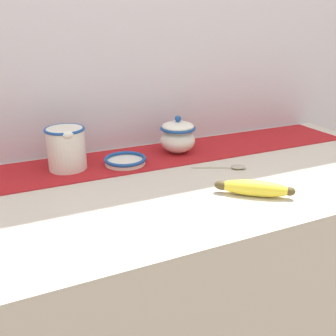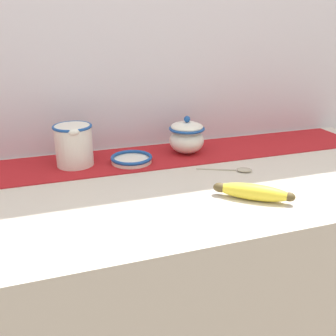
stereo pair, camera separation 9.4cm
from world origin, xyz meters
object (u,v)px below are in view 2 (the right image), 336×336
spoon (241,169)px  small_dish (132,159)px  sugar_bowl (187,137)px  cream_pitcher (74,144)px  banana (253,192)px

spoon → small_dish: bearing=174.6°
sugar_bowl → spoon: 0.22m
sugar_bowl → small_dish: (-0.19, -0.03, -0.04)m
cream_pitcher → banana: cream_pitcher is taller
cream_pitcher → banana: size_ratio=0.80×
cream_pitcher → spoon: cream_pitcher is taller
sugar_bowl → small_dish: sugar_bowl is taller
sugar_bowl → banana: sugar_bowl is taller
banana → spoon: (0.06, 0.17, -0.01)m
cream_pitcher → banana: bearing=-44.3°
small_dish → cream_pitcher: bearing=168.3°
sugar_bowl → banana: 0.37m
small_dish → spoon: (0.28, -0.16, -0.01)m
sugar_bowl → small_dish: 0.19m
cream_pitcher → sugar_bowl: bearing=-0.2°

